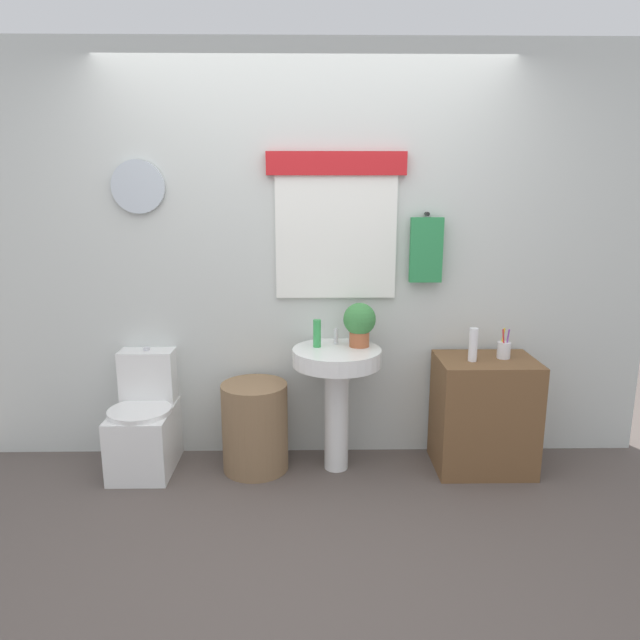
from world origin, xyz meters
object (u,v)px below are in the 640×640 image
Objects in this scene: laundry_hamper at (255,427)px; potted_plant at (360,322)px; toothbrush_cup at (504,350)px; lotion_bottle at (473,345)px; toilet at (145,424)px; wooden_cabinet at (484,414)px; pedestal_sink at (337,378)px; soap_bottle at (317,333)px.

laundry_hamper is 2.06× the size of potted_plant.
lotion_bottle is at bearing -163.92° from toothbrush_cup.
laundry_hamper is 0.92m from potted_plant.
toothbrush_cup is (2.23, -0.01, 0.48)m from toilet.
toilet is at bearing 179.65° from toothbrush_cup.
toilet is 2.12m from wooden_cabinet.
potted_plant is at bearing 171.60° from lotion_bottle.
laundry_hamper is 3.03× the size of toothbrush_cup.
potted_plant is at bearing 5.28° from laundry_hamper.
potted_plant is at bearing 23.20° from pedestal_sink.
toilet is at bearing 177.22° from laundry_hamper.
toilet is 4.39× the size of soap_bottle.
laundry_hamper is at bearing -2.78° from toilet.
potted_plant is (-0.78, 0.06, 0.58)m from wooden_cabinet.
soap_bottle is at bearing 178.50° from toothbrush_cup.
potted_plant reaches higher than toilet.
toothbrush_cup is (0.10, 0.02, 0.41)m from wooden_cabinet.
soap_bottle is (-0.12, 0.05, 0.27)m from pedestal_sink.
toothbrush_cup is at bearing -0.35° from toilet.
pedestal_sink is (1.20, -0.03, 0.31)m from toilet.
wooden_cabinet is at bearing -169.10° from toothbrush_cup.
wooden_cabinet is at bearing -0.91° from toilet.
lotion_bottle is at bearing -2.80° from pedestal_sink.
toothbrush_cup reaches higher than toilet.
laundry_hamper is at bearing 180.00° from wooden_cabinet.
pedestal_sink is 0.85m from lotion_bottle.
toilet is at bearing 178.40° from pedestal_sink.
wooden_cabinet is 3.50× the size of lotion_bottle.
potted_plant is (0.65, 0.06, 0.66)m from laundry_hamper.
soap_bottle is at bearing 157.38° from pedestal_sink.
lotion_bottle is at bearing -2.09° from toilet.
lotion_bottle is 1.10× the size of toothbrush_cup.
laundry_hamper is 0.78× the size of wooden_cabinet.
laundry_hamper is 1.43m from wooden_cabinet.
laundry_hamper is at bearing 178.27° from lotion_bottle.
toilet is 1.49m from potted_plant.
soap_bottle reaches higher than laundry_hamper.
toilet reaches higher than laundry_hamper.
soap_bottle reaches higher than pedestal_sink.
laundry_hamper is (0.69, -0.03, -0.01)m from toilet.
pedestal_sink reaches higher than toilet.
lotion_bottle reaches higher than laundry_hamper.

